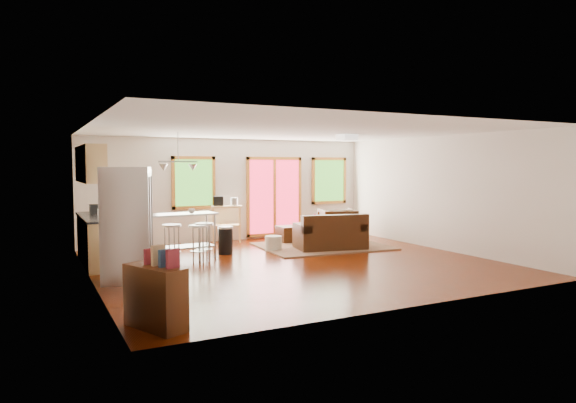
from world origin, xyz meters
name	(u,v)px	position (x,y,z in m)	size (l,w,h in m)	color
floor	(295,264)	(0.00, 0.00, -0.01)	(7.50, 7.00, 0.02)	#3B1001
ceiling	(295,130)	(0.00, 0.00, 2.61)	(7.50, 7.00, 0.02)	silver
back_wall	(231,190)	(0.00, 3.51, 1.30)	(7.50, 0.02, 2.60)	beige
left_wall	(90,204)	(-3.76, 0.00, 1.30)	(0.02, 7.00, 2.60)	beige
right_wall	(441,193)	(3.76, 0.00, 1.30)	(0.02, 7.00, 2.60)	beige
front_wall	(416,212)	(0.00, -3.51, 1.30)	(7.50, 0.02, 2.60)	beige
window_left	(194,183)	(-1.00, 3.46, 1.50)	(1.10, 0.05, 1.30)	#295919
french_doors	(274,196)	(1.20, 3.46, 1.10)	(1.60, 0.05, 2.10)	#B81B34
window_right	(329,181)	(2.90, 3.46, 1.50)	(1.10, 0.05, 1.30)	#295919
rug	(323,246)	(1.54, 1.52, 0.01)	(2.90, 2.23, 0.03)	#516540
loveseat	(331,235)	(1.49, 1.09, 0.33)	(1.69, 1.17, 0.83)	black
coffee_table	(329,231)	(1.87, 1.78, 0.33)	(1.09, 0.90, 0.38)	#3B1C0A
armchair	(337,223)	(2.44, 2.30, 0.45)	(0.87, 0.82, 0.90)	black
ottoman	(290,234)	(1.19, 2.51, 0.20)	(0.61, 0.61, 0.41)	black
pouf	(273,243)	(0.27, 1.57, 0.17)	(0.38, 0.38, 0.33)	beige
vase	(316,222)	(1.66, 2.05, 0.52)	(0.20, 0.21, 0.33)	silver
book	(341,222)	(2.21, 1.78, 0.54)	(0.21, 0.03, 0.28)	maroon
cabinets	(96,217)	(-3.49, 1.70, 0.93)	(0.64, 2.24, 2.30)	tan
refrigerator	(127,224)	(-3.20, -0.15, 0.95)	(0.93, 0.92, 1.90)	#B7BABC
island	(180,228)	(-1.90, 1.46, 0.65)	(1.52, 0.69, 0.94)	#B7BABC
cup	(192,210)	(-1.70, 1.28, 1.01)	(0.13, 0.10, 0.13)	silver
bar_stool_a	(172,235)	(-2.19, 0.98, 0.58)	(0.43, 0.43, 0.78)	#B7BABC
bar_stool_b	(198,235)	(-1.68, 0.92, 0.56)	(0.44, 0.44, 0.75)	#B7BABC
bar_stool_c	(204,233)	(-1.51, 1.05, 0.57)	(0.48, 0.48, 0.77)	#B7BABC
trash_can	(225,240)	(-0.86, 1.62, 0.30)	(0.38, 0.38, 0.60)	black
kitchen_cart	(225,211)	(-0.26, 3.25, 0.79)	(0.88, 0.71, 1.16)	tan
bookshelf	(156,296)	(-3.35, -2.85, 0.39)	(0.64, 0.90, 0.99)	#3B1C0A
ceiling_flush	(347,138)	(1.60, 0.60, 2.53)	(0.35, 0.35, 0.12)	white
pendant_light	(178,167)	(-1.90, 1.50, 1.90)	(0.80, 0.18, 0.79)	gray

